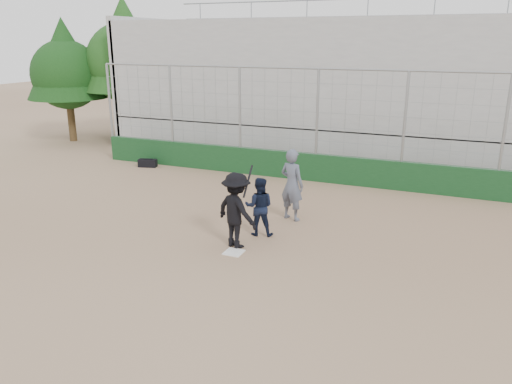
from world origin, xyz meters
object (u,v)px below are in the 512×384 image
at_px(batter_at_plate, 236,210).
at_px(catcher_crouched, 259,216).
at_px(umpire, 292,188).
at_px(equipment_bag, 148,163).

bearing_deg(batter_at_plate, catcher_crouched, 75.70).
distance_m(batter_at_plate, umpire, 2.49).
bearing_deg(umpire, batter_at_plate, 94.35).
distance_m(umpire, equipment_bag, 8.23).
xyz_separation_m(umpire, equipment_bag, (-7.37, 3.58, -0.77)).
relative_size(catcher_crouched, umpire, 0.58).
relative_size(catcher_crouched, equipment_bag, 1.37).
bearing_deg(umpire, catcher_crouched, 94.27).
height_order(batter_at_plate, catcher_crouched, batter_at_plate).
height_order(umpire, equipment_bag, umpire).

